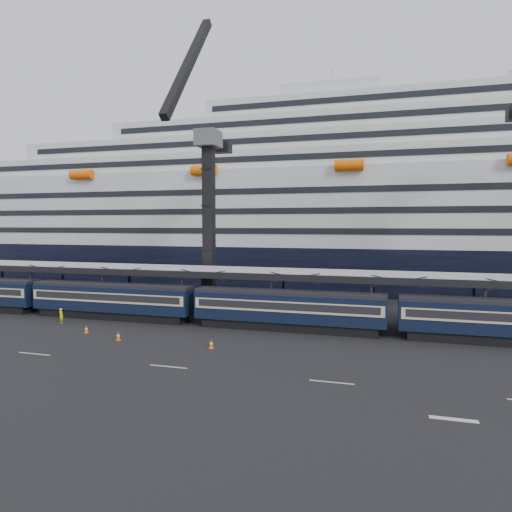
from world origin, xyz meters
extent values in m
plane|color=black|center=(0.00, 0.00, 0.00)|extent=(260.00, 260.00, 0.00)
cube|color=beige|center=(-26.00, -4.00, 0.01)|extent=(3.00, 0.15, 0.02)
cube|color=beige|center=(-14.00, -4.00, 0.01)|extent=(3.00, 0.15, 0.02)
cube|color=beige|center=(-2.00, -4.00, 0.01)|extent=(3.00, 0.15, 0.02)
cube|color=beige|center=(5.00, -8.00, 0.01)|extent=(2.50, 0.40, 0.02)
cube|color=black|center=(-28.00, 10.00, 0.45)|extent=(17.48, 2.40, 0.90)
cube|color=black|center=(-28.00, 10.00, 2.25)|extent=(19.00, 2.80, 2.70)
cube|color=beige|center=(-28.00, 10.00, 2.55)|extent=(18.62, 2.92, 1.05)
cube|color=black|center=(-28.00, 10.00, 2.60)|extent=(17.86, 2.98, 0.70)
cube|color=black|center=(-28.00, 10.00, 3.75)|extent=(19.00, 2.50, 0.35)
cube|color=black|center=(-8.00, 10.00, 0.45)|extent=(17.48, 2.40, 0.90)
cube|color=black|center=(-8.00, 10.00, 2.25)|extent=(19.00, 2.80, 2.70)
cube|color=beige|center=(-8.00, 10.00, 2.55)|extent=(18.62, 2.92, 1.05)
cube|color=black|center=(-8.00, 10.00, 2.60)|extent=(17.86, 2.98, 0.70)
cube|color=black|center=(-8.00, 10.00, 3.75)|extent=(19.00, 2.50, 0.35)
cube|color=black|center=(12.00, 10.00, 0.45)|extent=(17.48, 2.40, 0.90)
cube|color=black|center=(12.00, 10.00, 2.25)|extent=(19.00, 2.80, 2.70)
cube|color=#9C9FA4|center=(0.00, 14.00, 5.40)|extent=(130.00, 6.00, 0.25)
cube|color=black|center=(0.00, 11.00, 5.10)|extent=(130.00, 0.25, 0.70)
cube|color=black|center=(0.00, 17.00, 5.10)|extent=(130.00, 0.25, 0.70)
cube|color=black|center=(-50.00, 16.80, 2.70)|extent=(0.25, 0.25, 5.40)
cube|color=black|center=(-40.00, 11.20, 2.70)|extent=(0.25, 0.25, 5.40)
cube|color=black|center=(-40.00, 16.80, 2.70)|extent=(0.25, 0.25, 5.40)
cube|color=black|center=(-30.00, 11.20, 2.70)|extent=(0.25, 0.25, 5.40)
cube|color=black|center=(-30.00, 16.80, 2.70)|extent=(0.25, 0.25, 5.40)
cube|color=black|center=(-20.00, 11.20, 2.70)|extent=(0.25, 0.25, 5.40)
cube|color=black|center=(-20.00, 16.80, 2.70)|extent=(0.25, 0.25, 5.40)
cube|color=black|center=(-10.00, 11.20, 2.70)|extent=(0.25, 0.25, 5.40)
cube|color=black|center=(-10.00, 16.80, 2.70)|extent=(0.25, 0.25, 5.40)
cube|color=black|center=(0.00, 11.20, 2.70)|extent=(0.25, 0.25, 5.40)
cube|color=black|center=(0.00, 16.80, 2.70)|extent=(0.25, 0.25, 5.40)
cube|color=black|center=(10.00, 11.20, 2.70)|extent=(0.25, 0.25, 5.40)
cube|color=black|center=(10.00, 16.80, 2.70)|extent=(0.25, 0.25, 5.40)
cube|color=black|center=(0.00, 46.00, 3.50)|extent=(200.00, 28.00, 7.00)
cube|color=silver|center=(0.00, 46.00, 13.00)|extent=(190.00, 26.88, 12.00)
cube|color=silver|center=(0.00, 46.00, 20.50)|extent=(160.00, 24.64, 3.00)
cube|color=black|center=(0.00, 33.63, 20.50)|extent=(153.60, 0.12, 0.90)
cube|color=silver|center=(0.00, 46.00, 23.50)|extent=(124.00, 21.84, 3.00)
cube|color=black|center=(0.00, 35.03, 23.50)|extent=(119.04, 0.12, 0.90)
cube|color=silver|center=(0.00, 46.00, 26.50)|extent=(90.00, 19.04, 3.00)
cube|color=black|center=(0.00, 36.43, 26.50)|extent=(86.40, 0.12, 0.90)
cube|color=silver|center=(0.00, 46.00, 29.50)|extent=(56.00, 16.24, 3.00)
cube|color=black|center=(0.00, 37.83, 29.50)|extent=(53.76, 0.12, 0.90)
cube|color=silver|center=(-8.00, 46.00, 32.00)|extent=(16.00, 12.00, 2.50)
cylinder|color=#FB6407|center=(-48.00, 31.96, 18.80)|extent=(4.00, 1.60, 1.60)
cylinder|color=#FB6407|center=(-26.00, 31.96, 18.80)|extent=(4.00, 1.60, 1.60)
cylinder|color=#FB6407|center=(-4.00, 31.96, 18.80)|extent=(4.00, 1.60, 1.60)
cube|color=#4D5055|center=(-20.00, 19.00, 1.00)|extent=(4.50, 4.50, 2.00)
cube|color=black|center=(-20.00, 19.00, 11.00)|extent=(1.30, 1.30, 18.00)
cube|color=#4D5055|center=(-20.00, 19.00, 21.00)|extent=(2.60, 3.20, 2.00)
cube|color=black|center=(-20.00, 13.21, 27.89)|extent=(0.90, 12.26, 14.37)
cube|color=black|center=(-20.00, 21.52, 21.00)|extent=(0.90, 5.04, 0.90)
cube|color=black|center=(-20.00, 24.04, 20.80)|extent=(2.20, 1.60, 1.60)
imported|color=yellow|center=(-31.84, 6.33, 0.80)|extent=(0.66, 0.51, 1.61)
cube|color=#FB6407|center=(-21.92, 1.70, 0.02)|extent=(0.40, 0.40, 0.04)
cone|color=#FB6407|center=(-21.92, 1.70, 0.42)|extent=(0.34, 0.34, 0.76)
cylinder|color=white|center=(-21.92, 1.70, 0.42)|extent=(0.29, 0.29, 0.13)
cube|color=#FB6407|center=(-26.50, 3.33, 0.02)|extent=(0.38, 0.38, 0.04)
cone|color=#FB6407|center=(-26.50, 3.33, 0.40)|extent=(0.32, 0.32, 0.72)
cylinder|color=white|center=(-26.50, 3.33, 0.40)|extent=(0.27, 0.27, 0.12)
cube|color=#FB6407|center=(-12.81, 1.54, 0.02)|extent=(0.39, 0.39, 0.04)
cone|color=#FB6407|center=(-12.81, 1.54, 0.41)|extent=(0.33, 0.33, 0.74)
cylinder|color=white|center=(-12.81, 1.54, 0.41)|extent=(0.28, 0.28, 0.12)
camera|label=1|loc=(1.39, -33.92, 10.52)|focal=32.00mm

